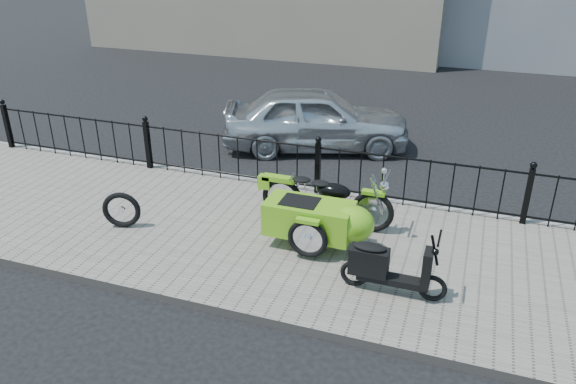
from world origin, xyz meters
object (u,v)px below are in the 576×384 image
(motorcycle_sidecar, at_px, (323,215))
(scooter, at_px, (386,267))
(spare_tire, at_px, (122,210))
(sedan_car, at_px, (316,119))

(motorcycle_sidecar, distance_m, scooter, 1.46)
(spare_tire, bearing_deg, scooter, -4.72)
(scooter, relative_size, sedan_car, 0.35)
(sedan_car, bearing_deg, motorcycle_sidecar, 179.33)
(motorcycle_sidecar, bearing_deg, sedan_car, 108.22)
(motorcycle_sidecar, xyz_separation_m, scooter, (1.12, -0.93, -0.11))
(motorcycle_sidecar, height_order, spare_tire, motorcycle_sidecar)
(motorcycle_sidecar, relative_size, spare_tire, 3.72)
(scooter, relative_size, spare_tire, 2.29)
(scooter, bearing_deg, motorcycle_sidecar, 140.21)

